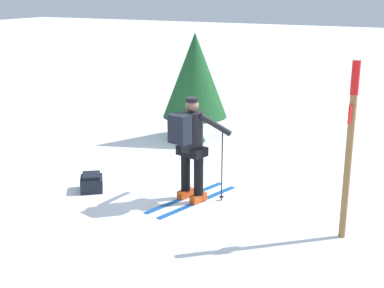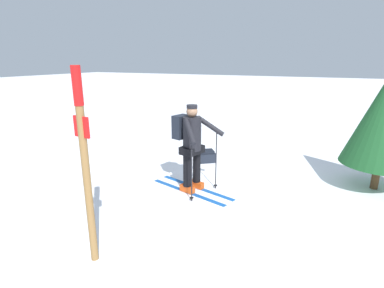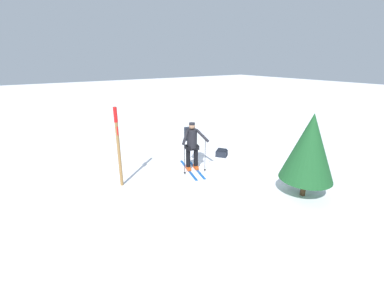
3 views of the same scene
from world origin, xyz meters
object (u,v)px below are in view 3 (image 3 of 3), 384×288
(skier, at_px, (192,143))
(pine_tree, at_px, (310,147))
(dropped_backpack, at_px, (222,153))
(trail_marker, at_px, (118,141))

(skier, height_order, pine_tree, pine_tree)
(skier, height_order, dropped_backpack, skier)
(trail_marker, bearing_deg, dropped_backpack, -87.52)
(skier, distance_m, dropped_backpack, 1.90)
(trail_marker, height_order, pine_tree, trail_marker)
(pine_tree, bearing_deg, dropped_backpack, -1.33)
(skier, relative_size, dropped_backpack, 3.29)
(trail_marker, xyz_separation_m, pine_tree, (-3.42, -4.00, 0.03))
(skier, xyz_separation_m, trail_marker, (0.20, 2.42, 0.44))
(dropped_backpack, bearing_deg, skier, 102.57)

